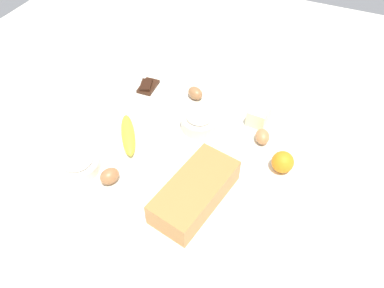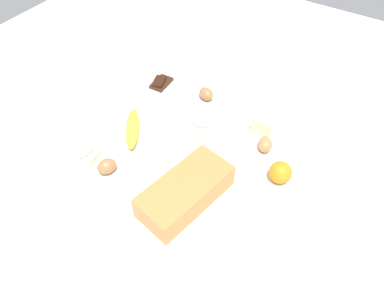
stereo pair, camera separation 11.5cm
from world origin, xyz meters
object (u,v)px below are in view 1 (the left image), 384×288
at_px(banana, 128,135).
at_px(egg_near_butter, 110,176).
at_px(egg_beside_bowl, 262,137).
at_px(flour_bowl, 199,121).
at_px(egg_loose, 195,93).
at_px(loaf_pan, 195,192).
at_px(butter_block, 259,114).
at_px(sugar_bowl, 78,163).
at_px(chocolate_plate, 148,88).
at_px(orange_fruit, 283,162).

relative_size(banana, egg_near_butter, 3.15).
height_order(egg_near_butter, egg_beside_bowl, egg_near_butter).
height_order(flour_bowl, banana, flour_bowl).
bearing_deg(egg_loose, banana, -22.64).
height_order(loaf_pan, banana, loaf_pan).
bearing_deg(egg_beside_bowl, butter_block, -156.66).
xyz_separation_m(loaf_pan, butter_block, (-0.39, 0.07, -0.01)).
height_order(sugar_bowl, butter_block, sugar_bowl).
distance_m(egg_near_butter, egg_beside_bowl, 0.50).
xyz_separation_m(egg_near_butter, chocolate_plate, (-0.43, -0.11, -0.01)).
xyz_separation_m(banana, orange_fruit, (-0.08, 0.50, 0.01)).
xyz_separation_m(flour_bowl, sugar_bowl, (0.32, -0.27, -0.00)).
xyz_separation_m(banana, butter_block, (-0.26, 0.37, 0.01)).
bearing_deg(sugar_bowl, flour_bowl, 139.87).
distance_m(sugar_bowl, butter_block, 0.62).
bearing_deg(orange_fruit, egg_loose, -118.29).
bearing_deg(chocolate_plate, egg_beside_bowl, 79.88).
distance_m(banana, butter_block, 0.45).
bearing_deg(sugar_bowl, egg_near_butter, 89.01).
relative_size(flour_bowl, egg_near_butter, 2.08).
bearing_deg(egg_beside_bowl, loaf_pan, -19.75).
relative_size(orange_fruit, egg_beside_bowl, 1.14).
bearing_deg(loaf_pan, orange_fruit, 148.41).
xyz_separation_m(egg_near_butter, egg_beside_bowl, (-0.34, 0.37, -0.00)).
xyz_separation_m(butter_block, egg_loose, (-0.02, -0.25, -0.01)).
relative_size(sugar_bowl, banana, 0.70).
height_order(butter_block, egg_near_butter, butter_block).
distance_m(banana, chocolate_plate, 0.26).
distance_m(sugar_bowl, egg_beside_bowl, 0.59).
distance_m(flour_bowl, butter_block, 0.21).
bearing_deg(chocolate_plate, orange_fruit, 72.81).
relative_size(sugar_bowl, orange_fruit, 1.94).
xyz_separation_m(loaf_pan, flour_bowl, (-0.28, -0.11, -0.01)).
xyz_separation_m(sugar_bowl, banana, (-0.17, 0.07, -0.01)).
bearing_deg(chocolate_plate, flour_bowl, 67.40).
relative_size(banana, butter_block, 2.11).
bearing_deg(flour_bowl, chocolate_plate, -112.60).
relative_size(banana, egg_beside_bowl, 3.17).
bearing_deg(chocolate_plate, loaf_pan, 43.30).
distance_m(flour_bowl, chocolate_plate, 0.28).
relative_size(egg_loose, chocolate_plate, 0.48).
height_order(egg_beside_bowl, egg_loose, same).
bearing_deg(egg_near_butter, sugar_bowl, -90.99).
height_order(flour_bowl, chocolate_plate, flour_bowl).
relative_size(egg_near_butter, egg_beside_bowl, 1.01).
height_order(banana, orange_fruit, orange_fruit).
distance_m(egg_beside_bowl, chocolate_plate, 0.48).
xyz_separation_m(orange_fruit, egg_loose, (-0.20, -0.38, -0.01)).
relative_size(loaf_pan, egg_beside_bowl, 5.01).
relative_size(loaf_pan, sugar_bowl, 2.26).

